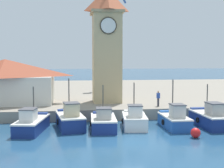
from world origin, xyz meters
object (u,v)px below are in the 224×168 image
object	(u,v)px
port_crane_far	(111,48)
clock_tower	(107,43)
fishing_boat_mid_right	(210,118)
fishing_boat_left_outer	(70,119)
fishing_boat_far_left	(32,123)
mooring_buoy	(196,133)
fishing_boat_left_inner	(103,122)
fishing_boat_mid_left	(134,119)
fishing_boat_center	(175,120)
warehouse_left	(6,81)
dock_worker_near_tower	(158,98)

from	to	relation	value
port_crane_far	clock_tower	bearing A→B (deg)	-98.71
fishing_boat_mid_right	fishing_boat_left_outer	bearing A→B (deg)	176.09
fishing_boat_far_left	mooring_buoy	distance (m)	13.47
fishing_boat_left_outer	port_crane_far	size ratio (longest dim) A/B	0.26
fishing_boat_far_left	fishing_boat_left_inner	distance (m)	6.09
fishing_boat_mid_left	fishing_boat_center	xyz separation A→B (m)	(3.50, -0.68, 0.02)
fishing_boat_far_left	warehouse_left	bearing A→B (deg)	113.09
fishing_boat_center	clock_tower	bearing A→B (deg)	118.37
fishing_boat_far_left	fishing_boat_left_inner	bearing A→B (deg)	0.71
warehouse_left	port_crane_far	bearing A→B (deg)	49.29
fishing_boat_mid_right	port_crane_far	xyz separation A→B (m)	(-5.92, 25.65, 7.10)
fishing_boat_center	mooring_buoy	distance (m)	3.53
fishing_boat_mid_right	mooring_buoy	distance (m)	4.58
fishing_boat_mid_right	mooring_buoy	world-z (taller)	fishing_boat_mid_right
fishing_boat_mid_left	mooring_buoy	bearing A→B (deg)	-45.67
fishing_boat_center	fishing_boat_mid_right	world-z (taller)	fishing_boat_center
fishing_boat_far_left	fishing_boat_mid_right	world-z (taller)	fishing_boat_mid_right
fishing_boat_left_inner	warehouse_left	bearing A→B (deg)	137.12
fishing_boat_mid_right	dock_worker_near_tower	xyz separation A→B (m)	(-3.35, 5.41, 1.16)
fishing_boat_left_outer	fishing_boat_mid_left	distance (m)	5.71
fishing_boat_far_left	fishing_boat_mid_left	size ratio (longest dim) A/B	1.20
dock_worker_near_tower	fishing_boat_mid_left	bearing A→B (deg)	-125.92
fishing_boat_center	clock_tower	world-z (taller)	clock_tower
fishing_boat_mid_right	fishing_boat_left_inner	bearing A→B (deg)	179.57
warehouse_left	mooring_buoy	size ratio (longest dim) A/B	13.76
fishing_boat_center	mooring_buoy	xyz separation A→B (m)	(0.55, -3.47, -0.36)
fishing_boat_left_inner	port_crane_far	bearing A→B (deg)	81.58
fishing_boat_mid_right	port_crane_far	distance (m)	27.26
fishing_boat_left_outer	port_crane_far	distance (m)	26.62
fishing_boat_mid_right	mooring_buoy	bearing A→B (deg)	-128.09
mooring_buoy	dock_worker_near_tower	xyz separation A→B (m)	(-0.54, 9.00, 1.56)
fishing_boat_left_outer	warehouse_left	bearing A→B (deg)	130.14
fishing_boat_left_outer	clock_tower	xyz separation A→B (m)	(4.14, 8.40, 7.15)
fishing_boat_left_outer	mooring_buoy	xyz separation A→B (m)	(9.75, -4.45, -0.43)
fishing_boat_far_left	mooring_buoy	bearing A→B (deg)	-15.44
fishing_boat_mid_left	fishing_boat_center	bearing A→B (deg)	-10.92
fishing_boat_center	fishing_boat_mid_right	size ratio (longest dim) A/B	0.85
fishing_boat_left_outer	warehouse_left	xyz separation A→B (m)	(-7.27, 8.62, 2.84)
warehouse_left	mooring_buoy	bearing A→B (deg)	-37.51
fishing_boat_left_outer	fishing_boat_center	world-z (taller)	fishing_boat_left_outer
mooring_buoy	dock_worker_near_tower	size ratio (longest dim) A/B	0.49
warehouse_left	dock_worker_near_tower	xyz separation A→B (m)	(16.48, -4.06, -1.70)
fishing_boat_left_outer	warehouse_left	world-z (taller)	warehouse_left
fishing_boat_far_left	dock_worker_near_tower	xyz separation A→B (m)	(12.44, 5.41, 1.23)
fishing_boat_far_left	mooring_buoy	xyz separation A→B (m)	(12.98, -3.59, -0.33)
fishing_boat_mid_right	port_crane_far	world-z (taller)	port_crane_far
clock_tower	fishing_boat_mid_left	bearing A→B (deg)	-79.81
fishing_boat_left_inner	warehouse_left	size ratio (longest dim) A/B	0.41
fishing_boat_far_left	dock_worker_near_tower	world-z (taller)	fishing_boat_far_left
fishing_boat_center	dock_worker_near_tower	distance (m)	5.66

